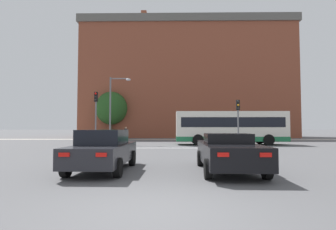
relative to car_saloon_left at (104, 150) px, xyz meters
name	(u,v)px	position (x,y,z in m)	size (l,w,h in m)	color
ground_plane	(155,212)	(2.22, -4.73, -0.77)	(400.00, 400.00, 0.00)	#545456
stop_line_strip	(168,148)	(2.22, 10.81, -0.77)	(9.08, 0.30, 0.01)	silver
far_pavement	(169,139)	(2.22, 25.73, -0.76)	(70.09, 2.50, 0.01)	#A09B91
brick_civic_building	(186,81)	(5.10, 35.62, 8.92)	(34.75, 11.78, 20.94)	brown
car_saloon_left	(104,150)	(0.00, 0.00, 0.00)	(1.98, 4.38, 1.52)	#232328
car_roadster_right	(228,152)	(4.61, -0.12, -0.06)	(2.10, 4.69, 1.38)	black
bus_crossing_lead	(230,127)	(8.04, 15.01, 0.89)	(10.17, 2.73, 3.09)	silver
traffic_light_near_right	(238,115)	(7.78, 10.91, 1.80)	(0.26, 0.31, 3.78)	slate
traffic_light_near_left	(96,110)	(-3.68, 11.54, 2.25)	(0.26, 0.31, 4.53)	slate
street_lamp_junction	(114,102)	(-3.18, 15.98, 3.32)	(2.10, 0.36, 6.62)	slate
pedestrian_waiting	(126,132)	(-3.58, 25.07, 0.23)	(0.39, 0.46, 1.70)	#333851
pedestrian_walking_east	(196,132)	(5.81, 25.57, 0.27)	(0.45, 0.33, 1.77)	black
tree_by_building	(111,108)	(-6.55, 29.46, 3.75)	(4.73, 4.73, 7.02)	#4C3823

